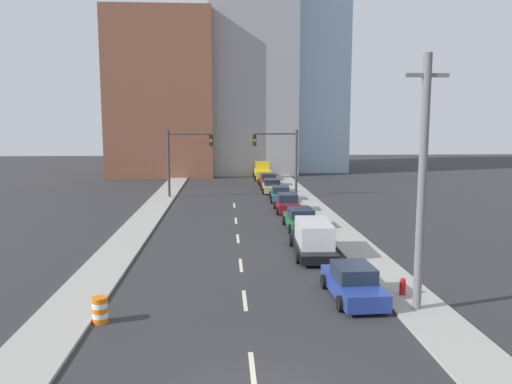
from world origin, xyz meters
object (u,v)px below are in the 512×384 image
fire_hydrant (403,288)px  sedan_blue (353,283)px  sedan_tan (272,186)px  box_truck_black (313,239)px  sedan_teal (281,194)px  pickup_truck_yellow (263,172)px  traffic_barrel (100,310)px  sedan_red (268,180)px  traffic_signal_left (181,154)px  traffic_signal_right (284,154)px  sedan_green (301,220)px  utility_pole_right_near (422,183)px  sedan_maroon (287,203)px

fire_hydrant → sedan_blue: bearing=179.5°
sedan_blue → sedan_tan: bearing=88.8°
sedan_blue → fire_hydrant: bearing=-2.4°
box_truck_black → sedan_teal: 19.28m
pickup_truck_yellow → box_truck_black: bearing=-89.7°
traffic_barrel → sedan_red: bearing=76.3°
fire_hydrant → pickup_truck_yellow: (-2.51, 44.22, 0.49)m
traffic_signal_left → traffic_signal_right: size_ratio=1.00×
fire_hydrant → sedan_green: size_ratio=0.17×
traffic_signal_left → sedan_tan: bearing=19.0°
utility_pole_right_near → traffic_signal_right: bearing=93.0°
sedan_teal → sedan_red: size_ratio=1.08×
fire_hydrant → sedan_tan: sedan_tan is taller
utility_pole_right_near → sedan_teal: 28.18m
traffic_signal_right → sedan_maroon: traffic_signal_right is taller
sedan_green → sedan_teal: bearing=89.0°
box_truck_black → traffic_signal_right: bearing=89.7°
traffic_signal_left → sedan_red: bearing=42.5°
traffic_signal_right → pickup_truck_yellow: bearing=93.4°
pickup_truck_yellow → traffic_signal_right: bearing=-86.3°
sedan_maroon → pickup_truck_yellow: bearing=91.6°
sedan_green → traffic_barrel: bearing=-122.8°
sedan_maroon → sedan_red: size_ratio=1.05×
fire_hydrant → pickup_truck_yellow: bearing=93.2°
traffic_signal_left → sedan_green: (9.37, -14.94, -3.60)m
sedan_red → traffic_signal_right: bearing=-85.4°
fire_hydrant → sedan_green: (-2.19, 13.75, 0.23)m
traffic_barrel → sedan_maroon: sedan_maroon is taller
utility_pole_right_near → sedan_red: 38.93m
traffic_signal_left → traffic_barrel: traffic_signal_left is taller
traffic_signal_left → sedan_tan: traffic_signal_left is taller
sedan_red → traffic_barrel: bearing=-104.8°
traffic_barrel → box_truck_black: (9.38, 8.84, 0.43)m
traffic_signal_right → traffic_barrel: 32.51m
sedan_green → pickup_truck_yellow: 30.47m
traffic_barrel → sedan_blue: size_ratio=0.21×
box_truck_black → sedan_tan: size_ratio=1.33×
utility_pole_right_near → sedan_blue: utility_pole_right_near is taller
fire_hydrant → sedan_maroon: sedan_maroon is taller
traffic_barrel → sedan_maroon: (9.62, 22.31, 0.20)m
box_truck_black → sedan_red: bearing=92.0°
utility_pole_right_near → sedan_blue: size_ratio=2.19×
sedan_green → sedan_tan: size_ratio=1.08×
traffic_signal_left → sedan_red: traffic_signal_left is taller
fire_hydrant → traffic_signal_left: bearing=112.0°
traffic_signal_right → sedan_green: size_ratio=1.36×
traffic_barrel → sedan_tan: 35.00m
sedan_tan → sedan_green: bearing=-88.2°
traffic_signal_left → sedan_maroon: (9.28, -8.28, -3.57)m
traffic_signal_right → pickup_truck_yellow: (-0.92, 15.53, -3.34)m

